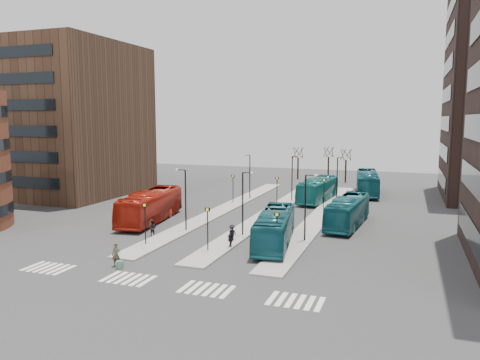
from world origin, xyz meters
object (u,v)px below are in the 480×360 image
(teal_bus_a, at_px, (275,228))
(commuter_a, at_px, (152,228))
(suitcase, at_px, (120,265))
(red_bus, at_px, (151,206))
(teal_bus_b, at_px, (318,190))
(commuter_b, at_px, (231,239))
(teal_bus_d, at_px, (367,183))
(commuter_c, at_px, (232,233))
(teal_bus_c, at_px, (348,211))
(traveller, at_px, (116,255))

(teal_bus_a, relative_size, commuter_a, 6.97)
(suitcase, relative_size, red_bus, 0.05)
(suitcase, bearing_deg, commuter_a, 84.45)
(red_bus, height_order, teal_bus_b, red_bus)
(suitcase, xyz_separation_m, commuter_b, (5.88, 7.97, 0.54))
(teal_bus_b, bearing_deg, suitcase, -98.48)
(teal_bus_d, distance_m, commuter_c, 33.35)
(commuter_a, xyz_separation_m, commuter_c, (7.90, 0.61, 0.00))
(teal_bus_b, bearing_deg, commuter_c, -92.44)
(teal_bus_b, bearing_deg, teal_bus_c, -61.74)
(suitcase, relative_size, traveller, 0.32)
(teal_bus_b, distance_m, commuter_c, 24.07)
(teal_bus_b, height_order, teal_bus_d, teal_bus_d)
(teal_bus_c, bearing_deg, commuter_c, -127.46)
(commuter_a, bearing_deg, traveller, 97.79)
(red_bus, distance_m, commuter_b, 14.00)
(commuter_c, bearing_deg, suitcase, -4.82)
(traveller, xyz_separation_m, commuter_c, (5.75, 9.64, -0.11))
(teal_bus_d, distance_m, traveller, 44.30)
(teal_bus_c, bearing_deg, teal_bus_a, -112.98)
(suitcase, height_order, commuter_b, commuter_b)
(teal_bus_b, relative_size, commuter_b, 6.84)
(suitcase, height_order, teal_bus_a, teal_bus_a)
(teal_bus_a, distance_m, teal_bus_d, 32.23)
(suitcase, bearing_deg, teal_bus_a, 26.74)
(teal_bus_d, height_order, commuter_c, teal_bus_d)
(teal_bus_a, height_order, teal_bus_d, teal_bus_d)
(red_bus, xyz_separation_m, commuter_a, (3.46, -5.60, -0.91))
(teal_bus_c, bearing_deg, traveller, -122.30)
(commuter_a, height_order, commuter_b, commuter_b)
(red_bus, xyz_separation_m, commuter_c, (11.37, -4.99, -0.90))
(red_bus, distance_m, teal_bus_d, 34.04)
(suitcase, xyz_separation_m, teal_bus_c, (14.34, 20.12, 1.26))
(teal_bus_a, distance_m, teal_bus_c, 11.12)
(suitcase, height_order, red_bus, red_bus)
(teal_bus_a, height_order, commuter_c, teal_bus_a)
(teal_bus_b, distance_m, teal_bus_d, 10.06)
(teal_bus_d, bearing_deg, teal_bus_b, -131.83)
(teal_bus_a, relative_size, commuter_b, 6.70)
(teal_bus_d, height_order, traveller, teal_bus_d)
(teal_bus_d, bearing_deg, commuter_b, -110.63)
(teal_bus_a, distance_m, commuter_b, 4.07)
(teal_bus_a, relative_size, commuter_c, 6.94)
(teal_bus_b, xyz_separation_m, teal_bus_c, (5.64, -13.73, -0.04))
(suitcase, xyz_separation_m, commuter_a, (-2.71, 9.44, 0.51))
(teal_bus_b, distance_m, teal_bus_c, 14.85)
(teal_bus_a, xyz_separation_m, commuter_b, (-3.28, -2.31, -0.73))
(suitcase, relative_size, commuter_a, 0.37)
(teal_bus_c, bearing_deg, teal_bus_d, 94.28)
(red_bus, distance_m, commuter_a, 6.65)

